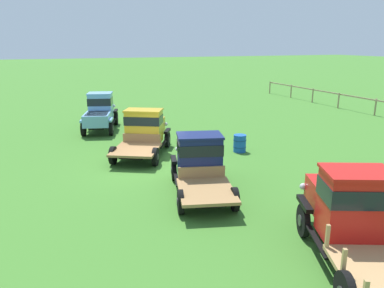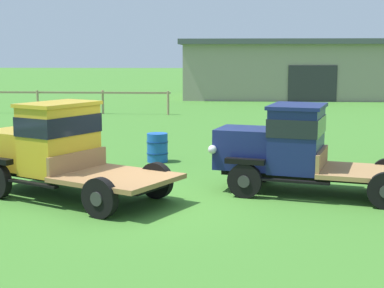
{
  "view_description": "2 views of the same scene",
  "coord_description": "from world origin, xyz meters",
  "px_view_note": "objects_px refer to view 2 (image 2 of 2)",
  "views": [
    {
      "loc": [
        14.8,
        -3.94,
        5.15
      ],
      "look_at": [
        0.6,
        1.75,
        1.0
      ],
      "focal_mm": 35.0,
      "sensor_mm": 36.0,
      "label": 1
    },
    {
      "loc": [
        1.54,
        -12.25,
        3.16
      ],
      "look_at": [
        0.6,
        1.75,
        1.0
      ],
      "focal_mm": 55.0,
      "sensor_mm": 36.0,
      "label": 2
    }
  ],
  "objects_px": {
    "farm_shed": "(357,69)",
    "oil_drum_beside_row": "(157,148)",
    "vintage_truck_second_in_line": "(54,148)",
    "vintage_truck_midrow_center": "(291,147)"
  },
  "relations": [
    {
      "from": "vintage_truck_midrow_center",
      "to": "oil_drum_beside_row",
      "type": "relative_size",
      "value": 5.81
    },
    {
      "from": "vintage_truck_second_in_line",
      "to": "vintage_truck_midrow_center",
      "type": "distance_m",
      "value": 5.35
    },
    {
      "from": "farm_shed",
      "to": "vintage_truck_second_in_line",
      "type": "bearing_deg",
      "value": -112.82
    },
    {
      "from": "farm_shed",
      "to": "vintage_truck_midrow_center",
      "type": "bearing_deg",
      "value": -104.23
    },
    {
      "from": "vintage_truck_midrow_center",
      "to": "farm_shed",
      "type": "bearing_deg",
      "value": 75.77
    },
    {
      "from": "vintage_truck_second_in_line",
      "to": "farm_shed",
      "type": "bearing_deg",
      "value": 67.18
    },
    {
      "from": "farm_shed",
      "to": "oil_drum_beside_row",
      "type": "relative_size",
      "value": 29.9
    },
    {
      "from": "farm_shed",
      "to": "vintage_truck_second_in_line",
      "type": "xyz_separation_m",
      "value": [
        -13.01,
        -30.91,
        -1.03
      ]
    },
    {
      "from": "farm_shed",
      "to": "oil_drum_beside_row",
      "type": "distance_m",
      "value": 28.98
    },
    {
      "from": "vintage_truck_second_in_line",
      "to": "oil_drum_beside_row",
      "type": "bearing_deg",
      "value": 67.21
    }
  ]
}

